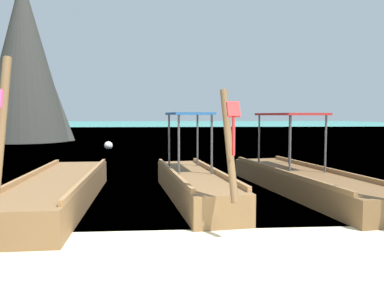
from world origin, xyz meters
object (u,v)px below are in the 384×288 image
longtail_boat_green_ribbon (304,180)px  longtail_boat_pink_ribbon (59,191)px  longtail_boat_red_ribbon (194,184)px  mooring_buoy_near (108,146)px  karst_rock (26,62)px

longtail_boat_green_ribbon → longtail_boat_pink_ribbon: bearing=-171.5°
longtail_boat_red_ribbon → longtail_boat_green_ribbon: (2.80, 0.50, -0.03)m
longtail_boat_green_ribbon → mooring_buoy_near: 14.28m
longtail_boat_pink_ribbon → longtail_boat_green_ribbon: bearing=8.5°
longtail_boat_pink_ribbon → mooring_buoy_near: 13.54m
longtail_boat_green_ribbon → karst_rock: bearing=123.7°
longtail_boat_pink_ribbon → karst_rock: karst_rock is taller
longtail_boat_pink_ribbon → longtail_boat_red_ribbon: bearing=6.9°
karst_rock → longtail_boat_pink_ribbon: bearing=-69.8°
longtail_boat_red_ribbon → mooring_buoy_near: longtail_boat_red_ribbon is taller
longtail_boat_green_ribbon → mooring_buoy_near: longtail_boat_green_ribbon is taller
karst_rock → longtail_boat_green_ribbon: bearing=-56.3°
longtail_boat_pink_ribbon → karst_rock: bearing=110.2°
longtail_boat_green_ribbon → mooring_buoy_near: size_ratio=14.74×
longtail_boat_pink_ribbon → karst_rock: (-7.81, 21.24, 5.56)m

